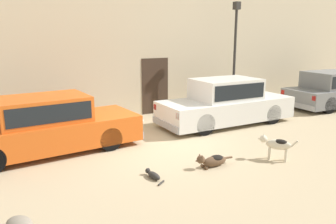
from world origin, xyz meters
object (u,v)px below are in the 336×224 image
Objects in this scene: stray_dog_tan at (276,144)px; stray_cat at (153,175)px; parked_sedan_second at (226,102)px; parked_sedan_nearest at (46,125)px; street_lamp at (235,43)px; parked_sedan_third at (333,89)px; stray_dog_spotted at (213,160)px.

stray_dog_tan is 3.10m from stray_cat.
parked_sedan_second reaches higher than stray_cat.
parked_sedan_nearest is 5.71m from stray_dog_tan.
stray_dog_tan is at bearing -105.06° from stray_cat.
parked_sedan_second reaches higher than parked_sedan_nearest.
parked_sedan_nearest reaches higher than stray_cat.
street_lamp reaches higher than parked_sedan_second.
stray_dog_tan is 1.15× the size of stray_cat.
parked_sedan_third is at bearing -80.17° from stray_cat.
street_lamp is (5.70, 4.29, 2.56)m from stray_cat.
stray_dog_spotted is (-2.64, -2.85, -0.60)m from parked_sedan_second.
parked_sedan_second reaches higher than stray_dog_tan.
parked_sedan_nearest is at bearing -177.06° from parked_sedan_third.
parked_sedan_third reaches higher than stray_dog_spotted.
parked_sedan_nearest is 5.75m from parked_sedan_second.
stray_cat is (-9.77, -2.77, -0.67)m from parked_sedan_third.
parked_sedan_nearest is 11.41m from parked_sedan_third.
parked_sedan_third is at bearing -102.44° from stray_dog_tan.
parked_sedan_second is 6.13× the size of stray_dog_tan.
street_lamp is (1.59, 1.54, 1.88)m from parked_sedan_second.
stray_dog_spotted is at bearing -46.67° from parked_sedan_nearest.
stray_dog_spotted is at bearing -133.96° from street_lamp.
street_lamp is (2.65, 4.77, 2.24)m from stray_dog_tan.
street_lamp is at bearing -131.60° from stray_dog_spotted.
parked_sedan_second is at bearing -62.17° from stray_cat.
parked_sedan_third is at bearing 0.76° from parked_sedan_second.
stray_cat is (-4.11, -2.75, -0.68)m from parked_sedan_second.
stray_dog_tan is at bearing -107.58° from parked_sedan_second.
stray_cat is at bearing 42.66° from stray_dog_tan.
stray_dog_spotted is 6.58m from street_lamp.
parked_sedan_third reaches higher than stray_dog_tan.
parked_sedan_second is 5.66m from parked_sedan_third.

